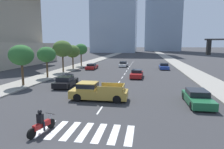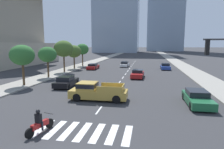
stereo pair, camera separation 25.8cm
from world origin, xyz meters
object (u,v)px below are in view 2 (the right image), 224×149
object	(u,v)px
sedan_white_0	(125,64)
street_tree_second	(47,55)
pickup_truck	(96,91)
street_tree_fourth	(74,51)
sedan_black_5	(66,82)
street_tree_nearest	(22,55)
sedan_red_4	(93,67)
street_tree_fifth	(82,49)
motorcycle_lead	(40,124)
sedan_blue_2	(165,67)
sedan_red_3	(138,74)
street_tree_third	(64,49)
sedan_green_1	(197,98)

from	to	relation	value
sedan_white_0	street_tree_second	world-z (taller)	street_tree_second
pickup_truck	street_tree_fourth	xyz separation A→B (m)	(-10.59, 22.18, 2.96)
sedan_black_5	street_tree_nearest	distance (m)	6.37
sedan_red_4	street_tree_fifth	world-z (taller)	street_tree_fifth
motorcycle_lead	sedan_black_5	world-z (taller)	motorcycle_lead
sedan_black_5	sedan_white_0	bearing A→B (deg)	-12.66
motorcycle_lead	sedan_blue_2	world-z (taller)	motorcycle_lead
sedan_red_3	street_tree_fifth	world-z (taller)	street_tree_fifth
street_tree_third	sedan_green_1	bearing A→B (deg)	-40.56
street_tree_nearest	pickup_truck	bearing A→B (deg)	-22.96
sedan_blue_2	street_tree_fourth	distance (m)	19.68
sedan_green_1	street_tree_fourth	xyz separation A→B (m)	(-19.73, 22.11, 3.19)
motorcycle_lead	pickup_truck	size ratio (longest dim) A/B	0.39
sedan_red_4	street_tree_fifth	xyz separation A→B (m)	(-3.92, 4.78, 3.57)
sedan_black_5	street_tree_nearest	size ratio (longest dim) A/B	0.87
motorcycle_lead	street_tree_third	xyz separation A→B (m)	(-9.14, 24.47, 3.87)
sedan_white_0	sedan_blue_2	size ratio (longest dim) A/B	0.99
street_tree_nearest	sedan_black_5	bearing A→B (deg)	6.64
motorcycle_lead	pickup_truck	bearing A→B (deg)	4.04
sedan_red_3	street_tree_second	xyz separation A→B (m)	(-13.89, -2.66, 3.08)
sedan_red_4	sedan_black_5	bearing A→B (deg)	-176.84
sedan_green_1	street_tree_second	bearing A→B (deg)	-118.91
sedan_green_1	sedan_black_5	world-z (taller)	sedan_black_5
street_tree_second	street_tree_third	distance (m)	6.18
sedan_green_1	sedan_red_3	size ratio (longest dim) A/B	1.03
sedan_green_1	street_tree_fourth	world-z (taller)	street_tree_fourth
motorcycle_lead	street_tree_fifth	distance (m)	36.58
sedan_green_1	sedan_black_5	distance (m)	15.18
motorcycle_lead	street_tree_nearest	bearing A→B (deg)	52.30
motorcycle_lead	sedan_white_0	distance (m)	36.30
sedan_blue_2	sedan_red_3	bearing A→B (deg)	-24.04
street_tree_third	sedan_red_3	bearing A→B (deg)	-14.01
sedan_green_1	sedan_red_4	world-z (taller)	sedan_green_1
sedan_red_4	street_tree_fourth	bearing A→B (deg)	99.52
street_tree_fourth	pickup_truck	bearing A→B (deg)	-64.47
sedan_green_1	street_tree_nearest	world-z (taller)	street_tree_nearest
sedan_blue_2	street_tree_fourth	size ratio (longest dim) A/B	0.89
sedan_red_4	sedan_black_5	xyz separation A→B (m)	(1.50, -17.83, 0.06)
street_tree_second	street_tree_fifth	world-z (taller)	street_tree_fifth
pickup_truck	sedan_red_3	xyz separation A→B (m)	(3.30, 13.49, -0.22)
street_tree_second	sedan_red_4	bearing A→B (deg)	72.10
sedan_black_5	street_tree_third	bearing A→B (deg)	23.15
sedan_white_0	sedan_red_3	size ratio (longest dim) A/B	0.96
sedan_blue_2	sedan_black_5	size ratio (longest dim) A/B	1.00
street_tree_third	street_tree_fourth	xyz separation A→B (m)	(0.00, 5.22, -0.67)
sedan_white_0	sedan_red_4	xyz separation A→B (m)	(-6.20, -5.82, -0.02)
sedan_black_5	street_tree_fifth	distance (m)	23.52
pickup_truck	sedan_red_3	distance (m)	13.89
pickup_truck	street_tree_third	distance (m)	20.32
sedan_red_3	sedan_black_5	world-z (taller)	sedan_black_5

